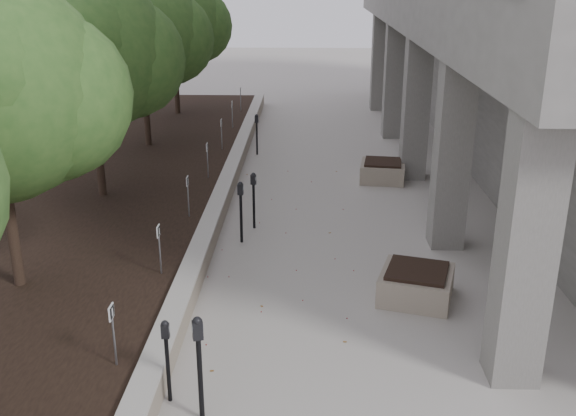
# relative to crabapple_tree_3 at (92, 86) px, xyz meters

# --- Properties ---
(ground) EXTENTS (90.00, 90.00, 0.00)m
(ground) POSITION_rel_crabapple_tree_3_xyz_m (4.80, -8.00, -3.12)
(ground) COLOR #A8A39A
(ground) RESTS_ON ground
(retaining_wall) EXTENTS (0.39, 26.00, 0.50)m
(retaining_wall) POSITION_rel_crabapple_tree_3_xyz_m (2.97, 1.00, -2.87)
(retaining_wall) COLOR gray
(retaining_wall) RESTS_ON ground
(planting_bed) EXTENTS (7.00, 26.00, 0.40)m
(planting_bed) POSITION_rel_crabapple_tree_3_xyz_m (-0.70, 1.00, -2.92)
(planting_bed) COLOR black
(planting_bed) RESTS_ON ground
(crabapple_tree_3) EXTENTS (4.60, 4.00, 5.44)m
(crabapple_tree_3) POSITION_rel_crabapple_tree_3_xyz_m (0.00, 0.00, 0.00)
(crabapple_tree_3) COLOR #2F5821
(crabapple_tree_3) RESTS_ON planting_bed
(crabapple_tree_4) EXTENTS (4.60, 4.00, 5.44)m
(crabapple_tree_4) POSITION_rel_crabapple_tree_3_xyz_m (0.00, 5.00, 0.00)
(crabapple_tree_4) COLOR #2F5821
(crabapple_tree_4) RESTS_ON planting_bed
(crabapple_tree_5) EXTENTS (4.60, 4.00, 5.44)m
(crabapple_tree_5) POSITION_rel_crabapple_tree_3_xyz_m (0.00, 10.00, 0.00)
(crabapple_tree_5) COLOR #2F5821
(crabapple_tree_5) RESTS_ON planting_bed
(parking_sign_2) EXTENTS (0.04, 0.22, 0.96)m
(parking_sign_2) POSITION_rel_crabapple_tree_3_xyz_m (2.45, -7.50, -2.24)
(parking_sign_2) COLOR black
(parking_sign_2) RESTS_ON planting_bed
(parking_sign_3) EXTENTS (0.04, 0.22, 0.96)m
(parking_sign_3) POSITION_rel_crabapple_tree_3_xyz_m (2.45, -4.50, -2.24)
(parking_sign_3) COLOR black
(parking_sign_3) RESTS_ON planting_bed
(parking_sign_4) EXTENTS (0.04, 0.22, 0.96)m
(parking_sign_4) POSITION_rel_crabapple_tree_3_xyz_m (2.45, -1.50, -2.24)
(parking_sign_4) COLOR black
(parking_sign_4) RESTS_ON planting_bed
(parking_sign_5) EXTENTS (0.04, 0.22, 0.96)m
(parking_sign_5) POSITION_rel_crabapple_tree_3_xyz_m (2.45, 1.50, -2.24)
(parking_sign_5) COLOR black
(parking_sign_5) RESTS_ON planting_bed
(parking_sign_6) EXTENTS (0.04, 0.22, 0.96)m
(parking_sign_6) POSITION_rel_crabapple_tree_3_xyz_m (2.45, 4.50, -2.24)
(parking_sign_6) COLOR black
(parking_sign_6) RESTS_ON planting_bed
(parking_sign_7) EXTENTS (0.04, 0.22, 0.96)m
(parking_sign_7) POSITION_rel_crabapple_tree_3_xyz_m (2.45, 7.50, -2.24)
(parking_sign_7) COLOR black
(parking_sign_7) RESTS_ON planting_bed
(parking_sign_8) EXTENTS (0.04, 0.22, 0.96)m
(parking_sign_8) POSITION_rel_crabapple_tree_3_xyz_m (2.45, 10.50, -2.24)
(parking_sign_8) COLOR black
(parking_sign_8) RESTS_ON planting_bed
(parking_meter_1) EXTENTS (0.18, 0.15, 1.56)m
(parking_meter_1) POSITION_rel_crabapple_tree_3_xyz_m (3.76, -8.14, -2.34)
(parking_meter_1) COLOR black
(parking_meter_1) RESTS_ON ground
(parking_meter_2) EXTENTS (0.13, 0.09, 1.28)m
(parking_meter_2) POSITION_rel_crabapple_tree_3_xyz_m (3.25, -7.76, -2.48)
(parking_meter_2) COLOR black
(parking_meter_2) RESTS_ON ground
(parking_meter_3) EXTENTS (0.15, 0.12, 1.41)m
(parking_meter_3) POSITION_rel_crabapple_tree_3_xyz_m (3.70, -2.03, -2.41)
(parking_meter_3) COLOR black
(parking_meter_3) RESTS_ON ground
(parking_meter_4) EXTENTS (0.16, 0.13, 1.36)m
(parking_meter_4) POSITION_rel_crabapple_tree_3_xyz_m (3.91, -1.17, -2.44)
(parking_meter_4) COLOR black
(parking_meter_4) RESTS_ON ground
(parking_meter_5) EXTENTS (0.14, 0.11, 1.35)m
(parking_meter_5) POSITION_rel_crabapple_tree_3_xyz_m (3.49, 5.36, -2.45)
(parking_meter_5) COLOR black
(parking_meter_5) RESTS_ON ground
(planter_front) EXTENTS (1.57, 1.57, 0.59)m
(planter_front) POSITION_rel_crabapple_tree_3_xyz_m (7.17, -4.57, -2.82)
(planter_front) COLOR gray
(planter_front) RESTS_ON ground
(planter_back) EXTENTS (1.39, 1.39, 0.58)m
(planter_back) POSITION_rel_crabapple_tree_3_xyz_m (7.32, 2.67, -2.83)
(planter_back) COLOR gray
(planter_back) RESTS_ON ground
(berry_scatter) EXTENTS (3.30, 14.10, 0.02)m
(berry_scatter) POSITION_rel_crabapple_tree_3_xyz_m (4.70, -3.00, -3.11)
(berry_scatter) COLOR maroon
(berry_scatter) RESTS_ON ground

